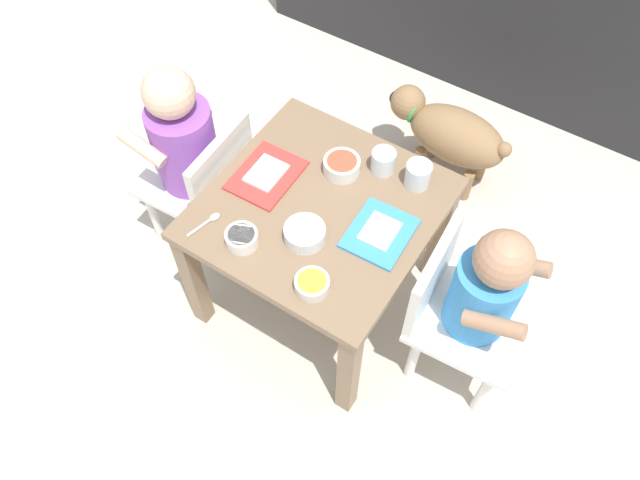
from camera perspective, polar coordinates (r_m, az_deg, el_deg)
The scene contains 14 objects.
ground_plane at distance 1.94m, azimuth 0.00°, elevation -4.75°, with size 7.00×7.00×0.00m, color beige.
dining_table at distance 1.64m, azimuth 0.00°, elevation 1.54°, with size 0.56×0.57×0.44m.
seated_child_left at distance 1.80m, azimuth -12.05°, elevation 8.33°, with size 0.29×0.29×0.65m.
seated_child_right at distance 1.55m, azimuth 14.22°, elevation -4.72°, with size 0.30×0.30×0.62m.
dog at distance 2.12m, azimuth 11.72°, elevation 9.51°, with size 0.44×0.19×0.30m.
food_tray_left at distance 1.64m, azimuth -4.90°, elevation 5.94°, with size 0.15×0.19×0.02m.
food_tray_right at distance 1.53m, azimuth 5.44°, elevation 0.67°, with size 0.15×0.18×0.02m.
water_cup_left at distance 1.62m, azimuth 8.86°, elevation 5.78°, with size 0.07×0.07×0.07m.
water_cup_right at distance 1.64m, azimuth 5.75°, elevation 7.04°, with size 0.06×0.06×0.06m.
cereal_bowl_left_side at distance 1.43m, azimuth -0.73°, elevation -4.03°, with size 0.08×0.08×0.03m.
veggie_bowl_far at distance 1.51m, azimuth -7.12°, elevation 0.19°, with size 0.08×0.08×0.04m.
cereal_bowl_right_side at distance 1.50m, azimuth -1.40°, elevation 0.61°, with size 0.10×0.10×0.04m.
veggie_bowl_near at distance 1.63m, azimuth 1.98°, elevation 6.78°, with size 0.10×0.10×0.04m.
spoon_by_left_tray at distance 1.57m, azimuth -10.26°, elevation 1.59°, with size 0.04×0.10×0.01m.
Camera 1 is at (0.52, -0.81, 1.69)m, focal length 35.25 mm.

